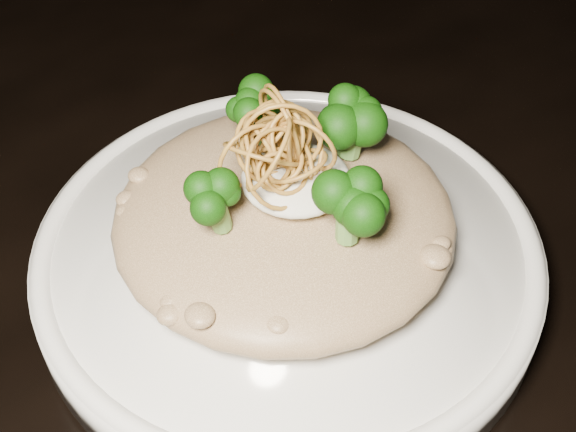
% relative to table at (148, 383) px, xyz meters
% --- Properties ---
extents(table, '(1.10, 0.80, 0.75)m').
position_rel_table_xyz_m(table, '(0.00, 0.00, 0.00)').
color(table, black).
rests_on(table, ground).
extents(plate, '(0.31, 0.31, 0.03)m').
position_rel_table_xyz_m(plate, '(0.09, -0.04, 0.10)').
color(plate, white).
rests_on(plate, table).
extents(risotto, '(0.20, 0.20, 0.04)m').
position_rel_table_xyz_m(risotto, '(0.09, -0.04, 0.14)').
color(risotto, brown).
rests_on(risotto, plate).
extents(broccoli, '(0.13, 0.13, 0.05)m').
position_rel_table_xyz_m(broccoli, '(0.10, -0.04, 0.18)').
color(broccoli, black).
rests_on(broccoli, risotto).
extents(cheese, '(0.06, 0.06, 0.02)m').
position_rel_table_xyz_m(cheese, '(0.09, -0.05, 0.17)').
color(cheese, silver).
rests_on(cheese, risotto).
extents(shallots, '(0.06, 0.06, 0.04)m').
position_rel_table_xyz_m(shallots, '(0.09, -0.04, 0.20)').
color(shallots, brown).
rests_on(shallots, cheese).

